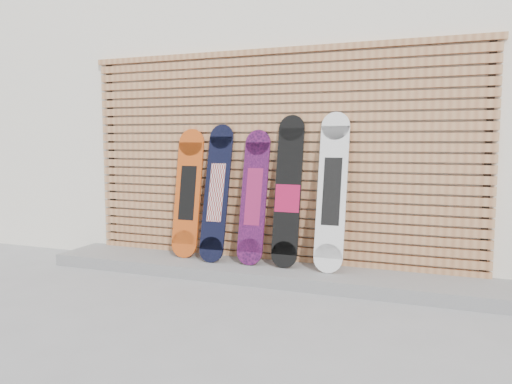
# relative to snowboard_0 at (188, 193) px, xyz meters

# --- Properties ---
(ground) EXTENTS (80.00, 80.00, 0.00)m
(ground) POSITION_rel_snowboard_0_xyz_m (1.06, -0.81, -0.80)
(ground) COLOR gray
(ground) RESTS_ON ground
(building) EXTENTS (12.00, 5.00, 3.60)m
(building) POSITION_rel_snowboard_0_xyz_m (1.56, 2.69, 1.00)
(building) COLOR white
(building) RESTS_ON ground
(concrete_step) EXTENTS (4.60, 0.70, 0.12)m
(concrete_step) POSITION_rel_snowboard_0_xyz_m (0.91, -0.13, -0.74)
(concrete_step) COLOR gray
(concrete_step) RESTS_ON ground
(slat_wall) EXTENTS (4.26, 0.08, 2.29)m
(slat_wall) POSITION_rel_snowboard_0_xyz_m (0.91, 0.16, 0.40)
(slat_wall) COLOR #B2754A
(slat_wall) RESTS_ON ground
(snowboard_0) EXTENTS (0.30, 0.27, 1.37)m
(snowboard_0) POSITION_rel_snowboard_0_xyz_m (0.00, 0.00, 0.00)
(snowboard_0) COLOR #C24914
(snowboard_0) RESTS_ON concrete_step
(snowboard_1) EXTENTS (0.27, 0.36, 1.42)m
(snowboard_1) POSITION_rel_snowboard_0_xyz_m (0.36, -0.05, 0.02)
(snowboard_1) COLOR black
(snowboard_1) RESTS_ON concrete_step
(snowboard_2) EXTENTS (0.27, 0.32, 1.36)m
(snowboard_2) POSITION_rel_snowboard_0_xyz_m (0.77, -0.03, -0.01)
(snowboard_2) COLOR black
(snowboard_2) RESTS_ON concrete_step
(snowboard_3) EXTENTS (0.27, 0.30, 1.50)m
(snowboard_3) POSITION_rel_snowboard_0_xyz_m (1.13, -0.02, 0.05)
(snowboard_3) COLOR black
(snowboard_3) RESTS_ON concrete_step
(snowboard_4) EXTENTS (0.28, 0.33, 1.53)m
(snowboard_4) POSITION_rel_snowboard_0_xyz_m (1.57, -0.03, 0.08)
(snowboard_4) COLOR white
(snowboard_4) RESTS_ON concrete_step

